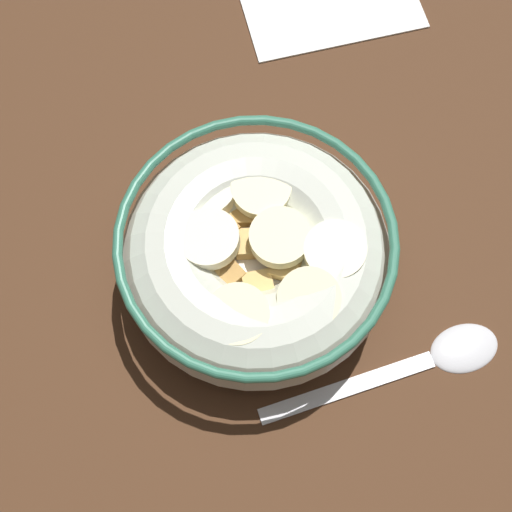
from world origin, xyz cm
name	(u,v)px	position (x,y,z in cm)	size (l,w,h in cm)	color
ground_plane	(256,277)	(0.00, 0.00, -1.00)	(139.96, 139.96, 2.00)	#472B19
cereal_bowl	(256,255)	(0.01, -0.02, 3.23)	(16.43, 16.43, 6.01)	beige
spoon	(433,358)	(4.49, -11.40, 0.34)	(15.13, 7.79, 0.80)	silver
folded_napkin	(330,2)	(18.27, 12.54, 0.15)	(13.05, 7.83, 0.30)	white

